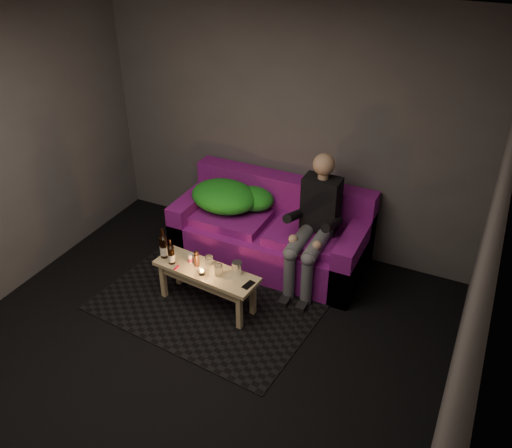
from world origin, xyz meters
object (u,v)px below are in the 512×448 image
at_px(coffee_table, 206,276).
at_px(beer_bottle_b, 171,255).
at_px(person, 315,222).
at_px(beer_bottle_a, 164,247).
at_px(steel_cup, 237,268).
at_px(sofa, 272,234).

height_order(coffee_table, beer_bottle_b, beer_bottle_b).
xyz_separation_m(person, beer_bottle_a, (-1.18, -0.79, -0.15)).
distance_m(beer_bottle_a, steel_cup, 0.73).
height_order(beer_bottle_a, steel_cup, beer_bottle_a).
xyz_separation_m(sofa, coffee_table, (-0.23, -0.95, 0.03)).
xyz_separation_m(coffee_table, beer_bottle_a, (-0.45, 0.01, 0.19)).
height_order(sofa, coffee_table, sofa).
relative_size(sofa, steel_cup, 15.85).
xyz_separation_m(sofa, steel_cup, (0.05, -0.88, 0.17)).
distance_m(person, beer_bottle_a, 1.43).
distance_m(sofa, coffee_table, 0.98).
distance_m(sofa, beer_bottle_b, 1.17).
bearing_deg(coffee_table, steel_cup, 14.29).
bearing_deg(sofa, beer_bottle_b, -119.38).
xyz_separation_m(beer_bottle_a, beer_bottle_b, (0.12, -0.06, -0.02)).
height_order(sofa, person, person).
xyz_separation_m(beer_bottle_a, steel_cup, (0.73, 0.06, -0.05)).
height_order(person, steel_cup, person).
bearing_deg(steel_cup, coffee_table, -165.71).
xyz_separation_m(sofa, beer_bottle_b, (-0.56, -1.00, 0.20)).
relative_size(beer_bottle_b, steel_cup, 2.08).
height_order(sofa, steel_cup, sofa).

